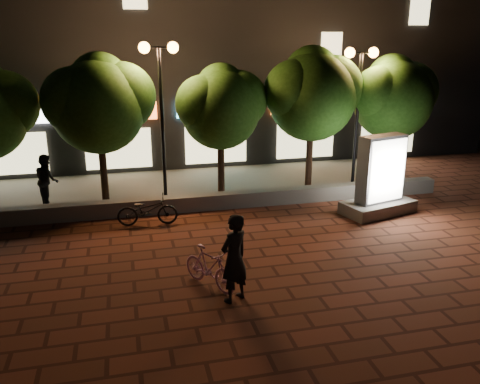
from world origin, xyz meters
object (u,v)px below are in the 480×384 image
object	(u,v)px
tree_mid	(221,104)
tree_far_right	(394,95)
street_lamp_left	(160,82)
ad_kiosk	(380,182)
pedestrian	(47,180)
tree_left	(99,101)
street_lamp_right	(360,82)
scooter_pink	(209,268)
rider	(234,258)
tree_right	(313,91)
scooter_parked	(147,210)

from	to	relation	value
tree_mid	tree_far_right	xyz separation A→B (m)	(6.50, 0.00, 0.15)
street_lamp_left	ad_kiosk	size ratio (longest dim) A/B	2.03
tree_mid	pedestrian	distance (m)	6.30
tree_left	tree_mid	size ratio (longest dim) A/B	1.09
tree_mid	ad_kiosk	xyz separation A→B (m)	(4.45, -3.11, -2.20)
street_lamp_right	pedestrian	xyz separation A→B (m)	(-10.82, 0.24, -2.96)
tree_far_right	ad_kiosk	bearing A→B (deg)	-123.49
scooter_pink	rider	xyz separation A→B (m)	(0.41, -0.69, 0.50)
pedestrian	tree_mid	bearing A→B (deg)	-113.70
tree_mid	pedestrian	size ratio (longest dim) A/B	2.64
tree_mid	ad_kiosk	distance (m)	5.85
tree_right	scooter_pink	xyz separation A→B (m)	(-4.98, -6.69, -3.09)
tree_left	pedestrian	xyz separation A→B (m)	(-1.87, -0.02, -2.51)
tree_left	tree_far_right	bearing A→B (deg)	-0.00
scooter_parked	tree_far_right	bearing A→B (deg)	-70.75
tree_left	pedestrian	size ratio (longest dim) A/B	2.86
street_lamp_left	scooter_parked	bearing A→B (deg)	-108.50
street_lamp_right	rider	bearing A→B (deg)	-131.08
tree_mid	ad_kiosk	size ratio (longest dim) A/B	1.76
tree_right	rider	distance (m)	9.06
scooter_pink	scooter_parked	bearing A→B (deg)	72.24
tree_far_right	scooter_parked	bearing A→B (deg)	-165.15
street_lamp_left	scooter_pink	distance (m)	7.36
street_lamp_right	scooter_parked	xyz separation A→B (m)	(-7.74, -2.20, -3.43)
street_lamp_left	pedestrian	distance (m)	4.92
rider	pedestrian	xyz separation A→B (m)	(-4.61, 7.37, -0.04)
ad_kiosk	tree_mid	bearing A→B (deg)	145.02
tree_mid	ad_kiosk	bearing A→B (deg)	-34.98
tree_right	scooter_parked	size ratio (longest dim) A/B	2.85
tree_far_right	street_lamp_left	xyz separation A→B (m)	(-8.55, -0.26, 0.66)
tree_left	tree_far_right	xyz separation A→B (m)	(10.50, -0.00, -0.08)
tree_right	scooter_pink	size ratio (longest dim) A/B	3.21
tree_far_right	rider	bearing A→B (deg)	-136.43
tree_left	ad_kiosk	size ratio (longest dim) A/B	1.92
tree_left	street_lamp_right	world-z (taller)	street_lamp_right
rider	ad_kiosk	bearing A→B (deg)	-175.59
tree_far_right	rider	xyz separation A→B (m)	(-7.76, -7.39, -2.39)
tree_far_right	scooter_pink	size ratio (longest dim) A/B	3.02
tree_mid	tree_left	bearing A→B (deg)	180.00
tree_left	tree_right	xyz separation A→B (m)	(7.30, 0.00, 0.12)
tree_left	tree_mid	bearing A→B (deg)	-0.00
street_lamp_left	rider	distance (m)	7.79
tree_far_right	scooter_pink	world-z (taller)	tree_far_right
scooter_pink	rider	size ratio (longest dim) A/B	0.81
street_lamp_right	street_lamp_left	bearing A→B (deg)	180.00
tree_right	street_lamp_right	bearing A→B (deg)	-9.10
scooter_pink	pedestrian	distance (m)	7.90
tree_left	scooter_pink	world-z (taller)	tree_left
tree_right	street_lamp_left	size ratio (longest dim) A/B	0.98
pedestrian	ad_kiosk	bearing A→B (deg)	-130.57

